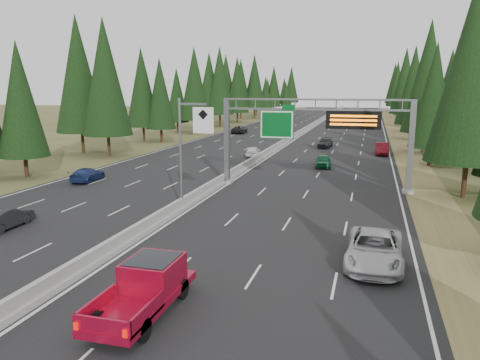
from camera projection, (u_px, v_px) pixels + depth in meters
name	position (u px, v px, depth m)	size (l,w,h in m)	color
road	(298.00, 136.00, 85.97)	(32.00, 260.00, 0.08)	black
shoulder_right	(400.00, 139.00, 81.25)	(3.60, 260.00, 0.06)	olive
shoulder_left	(207.00, 134.00, 90.69)	(3.60, 260.00, 0.06)	#464922
median_barrier	(298.00, 134.00, 85.89)	(0.70, 260.00, 0.85)	gray
sign_gantry	(322.00, 130.00, 39.98)	(16.75, 0.98, 7.80)	slate
hov_sign_pole	(188.00, 146.00, 32.93)	(2.80, 0.50, 8.00)	slate
tree_row_right	(432.00, 84.00, 76.83)	(11.45, 241.58, 18.75)	black
tree_row_left	(165.00, 85.00, 81.06)	(11.59, 241.74, 18.20)	black
silver_minivan	(374.00, 249.00, 23.27)	(2.71, 5.88, 1.63)	silver
red_pickup	(148.00, 283.00, 18.56)	(2.14, 5.98, 1.95)	black
car_ahead_green	(323.00, 161.00, 52.05)	(1.64, 4.08, 1.39)	#145733
car_ahead_dkred	(382.00, 149.00, 61.84)	(1.65, 4.73, 1.56)	maroon
car_ahead_dkgrey	(325.00, 143.00, 69.25)	(1.89, 4.65, 1.35)	black
car_ahead_white	(340.00, 119.00, 120.29)	(2.39, 5.17, 1.44)	silver
car_ahead_far	(349.00, 117.00, 129.05)	(1.95, 4.85, 1.65)	black
car_onc_near	(5.00, 218.00, 29.35)	(1.40, 4.01, 1.32)	black
car_onc_blue	(87.00, 175.00, 44.22)	(1.78, 4.39, 1.27)	navy
car_onc_white	(253.00, 151.00, 60.01)	(1.58, 3.93, 1.34)	silver
car_onc_far	(239.00, 129.00, 90.86)	(2.47, 5.35, 1.49)	black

